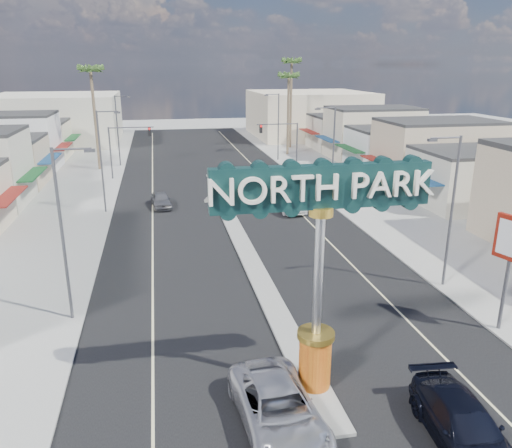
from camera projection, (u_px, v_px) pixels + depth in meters
name	position (u px, v px, depth m)	size (l,w,h in m)	color
ground	(223.00, 207.00, 46.68)	(160.00, 160.00, 0.00)	gray
road	(223.00, 207.00, 46.67)	(20.00, 120.00, 0.01)	black
median_island	(257.00, 272.00, 31.71)	(1.30, 30.00, 0.16)	gray
sidewalk_left	(66.00, 214.00, 44.06)	(8.00, 120.00, 0.12)	gray
sidewalk_right	(364.00, 199.00, 49.25)	(8.00, 120.00, 0.12)	gray
storefront_row_right	(399.00, 146.00, 62.35)	(12.00, 42.00, 6.00)	#B7B29E
backdrop_far_left	(57.00, 119.00, 83.41)	(20.00, 20.00, 8.00)	#B7B29E
backdrop_far_right	(309.00, 114.00, 91.56)	(20.00, 20.00, 8.00)	beige
gateway_sign	(319.00, 254.00, 18.69)	(8.20, 1.50, 9.15)	red
traffic_signal_left	(126.00, 142.00, 56.74)	(5.09, 0.45, 6.00)	#47474C
traffic_signal_right	(283.00, 138.00, 60.15)	(5.09, 0.45, 6.00)	#47474C
streetlight_l_near	(65.00, 227.00, 24.51)	(2.03, 0.22, 9.00)	#47474C
streetlight_l_mid	(103.00, 157.00, 43.20)	(2.03, 0.22, 9.00)	#47474C
streetlight_l_far	(119.00, 127.00, 63.74)	(2.03, 0.22, 9.00)	#47474C
streetlight_r_near	(450.00, 205.00, 28.38)	(2.03, 0.22, 9.00)	#47474C
streetlight_r_mid	(332.00, 149.00, 47.06)	(2.03, 0.22, 9.00)	#47474C
streetlight_r_far	(277.00, 123.00, 67.61)	(2.03, 0.22, 9.00)	#47474C
palm_left_far	(91.00, 75.00, 59.44)	(2.60, 2.60, 13.10)	brown
palm_right_mid	(289.00, 80.00, 70.13)	(2.60, 2.60, 12.10)	brown
palm_right_far	(292.00, 67.00, 75.57)	(2.60, 2.60, 14.10)	brown
suv_left	(278.00, 409.00, 18.00)	(2.73, 5.92, 1.65)	silver
suv_right	(463.00, 425.00, 17.25)	(2.21, 5.44, 1.58)	black
car_parked_left	(161.00, 200.00, 46.34)	(1.66, 4.12, 1.41)	slate
car_parked_right	(287.00, 201.00, 45.19)	(1.82, 5.23, 1.72)	silver
bank_pylon_sign	(512.00, 245.00, 23.62)	(0.77, 1.80, 5.82)	#47474C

